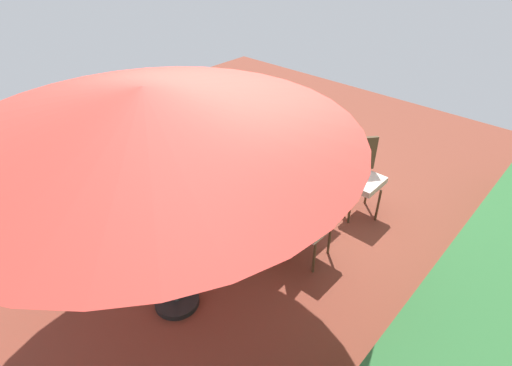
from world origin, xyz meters
TOP-DOWN VIEW (x-y plane):
  - ground_plane at (0.00, 0.00)m, footprint 10.00×10.00m
  - hedge_row at (0.00, 2.56)m, footprint 6.30×0.78m
  - dining_table at (0.00, 0.00)m, footprint 1.73×1.08m
  - patio_umbrella at (1.45, 0.25)m, footprint 3.21×3.21m
  - chair_northwest at (-1.09, 0.76)m, footprint 0.58×0.58m
  - chair_north at (0.04, 0.74)m, footprint 0.48×0.49m
  - chair_south at (0.05, -0.66)m, footprint 0.47×0.48m
  - chair_west at (-1.16, -0.01)m, footprint 0.47×0.46m
  - chair_southeast at (1.18, -0.69)m, footprint 0.58×0.58m
  - laptop at (-0.04, 0.05)m, footprint 0.40×0.38m
  - cup at (-0.40, -0.02)m, footprint 0.06×0.06m

SIDE VIEW (x-z plane):
  - ground_plane at x=0.00m, z-range -0.02..0.00m
  - hedge_row at x=0.00m, z-range 0.00..1.02m
  - chair_northwest at x=-1.09m, z-range 0.06..1.04m
  - chair_north at x=0.04m, z-range 0.06..1.04m
  - chair_south at x=0.05m, z-range 0.06..1.04m
  - chair_west at x=-1.16m, z-range 0.06..1.04m
  - chair_southeast at x=1.18m, z-range 0.06..1.04m
  - dining_table at x=0.00m, z-range 0.33..1.09m
  - laptop at x=-0.04m, z-range 0.71..0.92m
  - cup at x=-0.40m, z-range 0.77..0.88m
  - patio_umbrella at x=1.45m, z-range 0.93..3.18m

